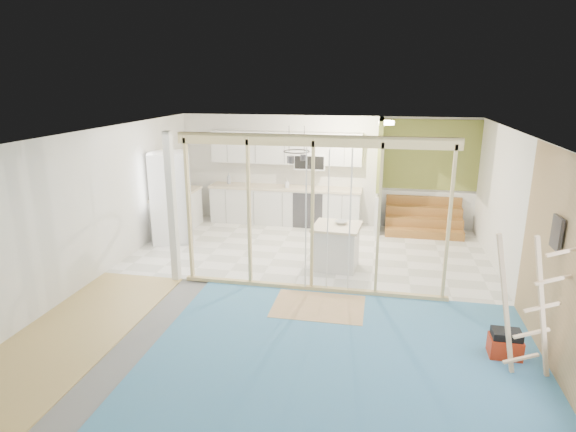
% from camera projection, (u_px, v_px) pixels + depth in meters
% --- Properties ---
extents(room, '(7.01, 8.01, 2.61)m').
position_uv_depth(room, '(294.00, 215.00, 7.75)').
color(room, slate).
rests_on(room, ground).
extents(floor_overlays, '(7.00, 8.00, 0.03)m').
position_uv_depth(floor_overlays, '(299.00, 287.00, 8.15)').
color(floor_overlays, white).
rests_on(floor_overlays, room).
extents(stud_frame, '(4.66, 0.14, 2.60)m').
position_uv_depth(stud_frame, '(279.00, 197.00, 7.72)').
color(stud_frame, tan).
rests_on(stud_frame, room).
extents(base_cabinets, '(4.45, 2.24, 0.93)m').
position_uv_depth(base_cabinets, '(253.00, 208.00, 11.45)').
color(base_cabinets, silver).
rests_on(base_cabinets, room).
extents(upper_cabinets, '(3.60, 0.41, 0.85)m').
position_uv_depth(upper_cabinets, '(288.00, 149.00, 11.37)').
color(upper_cabinets, silver).
rests_on(upper_cabinets, room).
extents(green_partition, '(2.25, 1.51, 2.60)m').
position_uv_depth(green_partition, '(411.00, 192.00, 10.92)').
color(green_partition, olive).
rests_on(green_partition, room).
extents(pot_rack, '(0.52, 0.52, 0.72)m').
position_uv_depth(pot_rack, '(296.00, 154.00, 9.40)').
color(pot_rack, black).
rests_on(pot_rack, room).
extents(sheathing_panel, '(0.02, 4.00, 2.60)m').
position_uv_depth(sheathing_panel, '(576.00, 280.00, 5.22)').
color(sheathing_panel, tan).
rests_on(sheathing_panel, room).
extents(electrical_panel, '(0.04, 0.30, 0.40)m').
position_uv_depth(electrical_panel, '(557.00, 233.00, 5.70)').
color(electrical_panel, '#39393E').
rests_on(electrical_panel, room).
extents(ceiling_light, '(0.32, 0.32, 0.08)m').
position_uv_depth(ceiling_light, '(386.00, 123.00, 9.98)').
color(ceiling_light, '#FFEABF').
rests_on(ceiling_light, room).
extents(fridge, '(1.13, 1.08, 1.94)m').
position_uv_depth(fridge, '(171.00, 197.00, 10.30)').
color(fridge, white).
rests_on(fridge, room).
extents(island, '(0.91, 0.91, 0.83)m').
position_uv_depth(island, '(336.00, 247.00, 8.92)').
color(island, silver).
rests_on(island, room).
extents(bowl, '(0.31, 0.31, 0.06)m').
position_uv_depth(bowl, '(341.00, 222.00, 8.90)').
color(bowl, silver).
rests_on(bowl, island).
extents(soap_bottle_a, '(0.13, 0.13, 0.27)m').
position_uv_depth(soap_bottle_a, '(229.00, 178.00, 11.81)').
color(soap_bottle_a, '#9DA4AF').
rests_on(soap_bottle_a, base_cabinets).
extents(soap_bottle_b, '(0.12, 0.12, 0.21)m').
position_uv_depth(soap_bottle_b, '(287.00, 183.00, 11.41)').
color(soap_bottle_b, silver).
rests_on(soap_bottle_b, base_cabinets).
extents(toolbox, '(0.39, 0.30, 0.37)m').
position_uv_depth(toolbox, '(505.00, 345.00, 6.07)').
color(toolbox, '#B12A10').
rests_on(toolbox, room).
extents(ladder, '(0.94, 0.15, 1.76)m').
position_uv_depth(ladder, '(529.00, 307.00, 5.47)').
color(ladder, '#E7BE8D').
rests_on(ladder, room).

